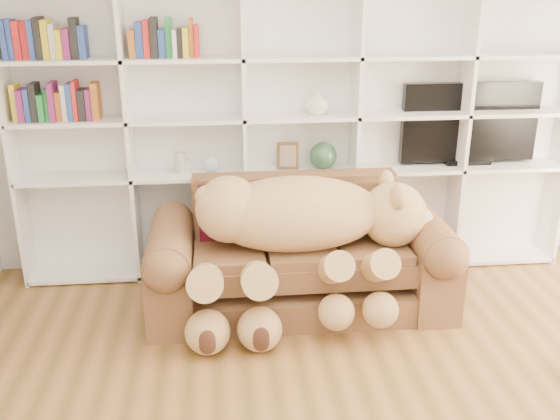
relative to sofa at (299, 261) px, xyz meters
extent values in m
cube|color=silver|center=(0.08, 0.82, 1.00)|extent=(5.00, 0.02, 2.70)
cube|color=white|center=(0.08, 0.79, 0.85)|extent=(4.40, 0.03, 2.40)
cube|color=white|center=(-2.12, 0.63, 0.85)|extent=(0.03, 0.35, 2.40)
cube|color=white|center=(-1.24, 0.63, 0.85)|extent=(0.03, 0.35, 2.40)
cube|color=white|center=(-0.36, 0.63, 0.85)|extent=(0.03, 0.35, 2.40)
cube|color=white|center=(0.52, 0.63, 0.85)|extent=(0.03, 0.35, 2.40)
cube|color=white|center=(1.40, 0.63, 0.85)|extent=(0.03, 0.35, 2.40)
cube|color=white|center=(0.08, 0.63, -0.32)|extent=(4.40, 0.35, 0.03)
cube|color=white|center=(0.08, 0.63, 0.50)|extent=(4.40, 0.35, 0.03)
cube|color=white|center=(0.08, 0.63, 0.95)|extent=(4.40, 0.35, 0.03)
cube|color=white|center=(0.08, 0.63, 1.40)|extent=(4.40, 0.35, 0.03)
cube|color=brown|center=(0.00, -0.04, -0.24)|extent=(2.09, 0.85, 0.22)
cube|color=brown|center=(0.00, -0.06, 0.09)|extent=(1.55, 0.70, 0.30)
cube|color=brown|center=(0.00, 0.33, 0.30)|extent=(1.55, 0.20, 0.55)
cube|color=brown|center=(-0.93, -0.04, -0.07)|extent=(0.32, 0.94, 0.55)
cube|color=brown|center=(0.93, -0.04, -0.07)|extent=(0.32, 0.94, 0.55)
cylinder|color=brown|center=(-0.93, -0.04, 0.20)|extent=(0.32, 0.90, 0.32)
cylinder|color=brown|center=(0.93, -0.04, 0.20)|extent=(0.32, 0.90, 0.32)
ellipsoid|color=tan|center=(-0.04, -0.09, 0.41)|extent=(1.24, 0.60, 0.53)
sphere|color=tan|center=(-0.51, -0.09, 0.46)|extent=(0.47, 0.47, 0.47)
sphere|color=tan|center=(0.67, -0.09, 0.38)|extent=(0.47, 0.47, 0.47)
sphere|color=#CEAA87|center=(0.85, -0.09, 0.31)|extent=(0.24, 0.24, 0.24)
sphere|color=#412317|center=(0.94, -0.09, 0.30)|extent=(0.07, 0.07, 0.07)
ellipsoid|color=tan|center=(0.64, -0.26, 0.57)|extent=(0.11, 0.18, 0.18)
ellipsoid|color=tan|center=(0.64, 0.08, 0.57)|extent=(0.11, 0.18, 0.18)
sphere|color=tan|center=(-0.66, -0.09, 0.56)|extent=(0.16, 0.16, 0.16)
cylinder|color=tan|center=(0.17, -0.41, 0.12)|extent=(0.20, 0.57, 0.42)
cylinder|color=tan|center=(0.47, -0.41, 0.12)|extent=(0.20, 0.57, 0.42)
cylinder|color=tan|center=(-0.68, -0.41, 0.08)|extent=(0.24, 0.66, 0.48)
cylinder|color=tan|center=(-0.34, -0.41, 0.08)|extent=(0.24, 0.66, 0.48)
sphere|color=tan|center=(0.17, -0.59, -0.11)|extent=(0.25, 0.25, 0.25)
sphere|color=tan|center=(0.47, -0.59, -0.11)|extent=(0.25, 0.25, 0.25)
sphere|color=tan|center=(-0.68, -0.59, -0.20)|extent=(0.30, 0.30, 0.30)
sphere|color=tan|center=(-0.34, -0.59, -0.20)|extent=(0.30, 0.30, 0.30)
cube|color=#590F1C|center=(-0.51, 0.15, 0.34)|extent=(0.44, 0.25, 0.46)
cube|color=black|center=(1.48, 0.68, 0.86)|extent=(1.13, 0.08, 0.65)
cube|color=black|center=(1.48, 0.68, 0.54)|extent=(0.38, 0.18, 0.04)
cube|color=brown|center=(-0.02, 0.63, 0.64)|extent=(0.18, 0.05, 0.22)
sphere|color=#2B5536|center=(0.27, 0.63, 0.63)|extent=(0.22, 0.22, 0.22)
cylinder|color=beige|center=(-0.87, 0.63, 0.60)|extent=(0.09, 0.09, 0.17)
cylinder|color=beige|center=(-0.84, 0.63, 0.57)|extent=(0.08, 0.08, 0.11)
sphere|color=silver|center=(-0.63, 0.63, 0.58)|extent=(0.12, 0.12, 0.12)
imported|color=white|center=(0.21, 0.63, 1.07)|extent=(0.19, 0.19, 0.20)
camera|label=1|loc=(-0.57, -4.16, 1.98)|focal=40.00mm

